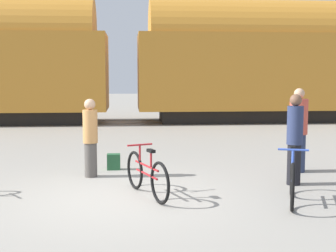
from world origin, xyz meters
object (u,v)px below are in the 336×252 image
(person_in_navy, at_px, (295,139))
(person_in_tan, at_px, (90,137))
(freight_train, at_px, (123,59))
(bicycle_blue, at_px, (292,179))
(bicycle_maroon, at_px, (147,175))
(backpack, at_px, (114,162))
(person_in_red, at_px, (298,131))

(person_in_navy, distance_m, person_in_tan, 3.94)
(freight_train, height_order, bicycle_blue, freight_train)
(bicycle_maroon, xyz_separation_m, backpack, (-0.63, 2.24, -0.19))
(bicycle_blue, distance_m, person_in_red, 2.55)
(freight_train, bearing_deg, bicycle_maroon, -87.46)
(freight_train, bearing_deg, person_in_navy, -73.98)
(bicycle_maroon, bearing_deg, backpack, 105.60)
(person_in_navy, bearing_deg, person_in_red, 13.05)
(bicycle_blue, bearing_deg, person_in_red, 67.94)
(person_in_tan, distance_m, backpack, 1.01)
(bicycle_blue, bearing_deg, backpack, 135.65)
(person_in_navy, bearing_deg, person_in_tan, 111.75)
(person_in_navy, height_order, backpack, person_in_navy)
(person_in_red, bearing_deg, backpack, -46.03)
(bicycle_blue, xyz_separation_m, person_in_navy, (0.46, 1.20, 0.47))
(person_in_red, distance_m, backpack, 3.97)
(person_in_navy, relative_size, person_in_tan, 1.08)
(backpack, bearing_deg, freight_train, 89.47)
(person_in_navy, xyz_separation_m, person_in_red, (0.48, 1.12, 0.01))
(person_in_navy, relative_size, person_in_red, 0.96)
(person_in_red, xyz_separation_m, backpack, (-3.87, 0.54, -0.70))
(freight_train, xyz_separation_m, bicycle_blue, (2.83, -12.68, -2.28))
(bicycle_maroon, xyz_separation_m, person_in_navy, (2.76, 0.58, 0.50))
(person_in_red, xyz_separation_m, person_in_tan, (-4.30, -0.13, -0.08))
(bicycle_maroon, height_order, person_in_red, person_in_red)
(bicycle_maroon, relative_size, person_in_red, 0.95)
(person_in_navy, bearing_deg, freight_train, 52.25)
(bicycle_blue, xyz_separation_m, bicycle_maroon, (-2.30, 0.62, -0.03))
(bicycle_blue, bearing_deg, person_in_navy, 69.00)
(bicycle_blue, height_order, person_in_red, person_in_red)
(person_in_tan, bearing_deg, person_in_navy, -171.69)
(freight_train, relative_size, person_in_tan, 16.18)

